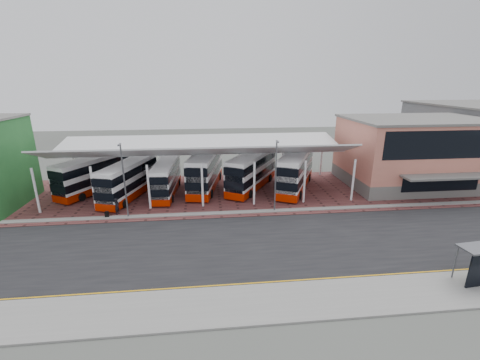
{
  "coord_description": "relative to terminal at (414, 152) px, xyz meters",
  "views": [
    {
      "loc": [
        -5.39,
        -26.49,
        14.24
      ],
      "look_at": [
        -1.73,
        7.94,
        3.29
      ],
      "focal_mm": 24.0,
      "sensor_mm": 36.0,
      "label": 1
    }
  ],
  "objects": [
    {
      "name": "ground",
      "position": [
        -23.0,
        -13.92,
        -4.66
      ],
      "size": [
        140.0,
        140.0,
        0.0
      ],
      "primitive_type": "plane",
      "color": "#494C46"
    },
    {
      "name": "road",
      "position": [
        -23.0,
        -14.92,
        -4.65
      ],
      "size": [
        120.0,
        14.0,
        0.02
      ],
      "primitive_type": "cube",
      "color": "black",
      "rests_on": "ground"
    },
    {
      "name": "forecourt",
      "position": [
        -21.0,
        -0.92,
        -4.63
      ],
      "size": [
        72.0,
        16.0,
        0.06
      ],
      "primitive_type": "cube",
      "color": "brown",
      "rests_on": "ground"
    },
    {
      "name": "sidewalk",
      "position": [
        -23.0,
        -22.92,
        -4.59
      ],
      "size": [
        120.0,
        4.0,
        0.14
      ],
      "primitive_type": "cube",
      "color": "gray",
      "rests_on": "ground"
    },
    {
      "name": "north_kerb",
      "position": [
        -23.0,
        -7.72,
        -4.59
      ],
      "size": [
        120.0,
        0.8,
        0.14
      ],
      "primitive_type": "cube",
      "color": "gray",
      "rests_on": "ground"
    },
    {
      "name": "yellow_line_near",
      "position": [
        -23.0,
        -20.92,
        -4.63
      ],
      "size": [
        120.0,
        0.12,
        0.01
      ],
      "primitive_type": "cube",
      "color": "#E6A411",
      "rests_on": "road"
    },
    {
      "name": "yellow_line_far",
      "position": [
        -23.0,
        -20.62,
        -4.63
      ],
      "size": [
        120.0,
        0.12,
        0.01
      ],
      "primitive_type": "cube",
      "color": "#E6A411",
      "rests_on": "road"
    },
    {
      "name": "canopy",
      "position": [
        -29.0,
        0.01,
        1.14
      ],
      "size": [
        37.0,
        11.63,
        7.07
      ],
      "color": "white",
      "rests_on": "ground"
    },
    {
      "name": "terminal",
      "position": [
        0.0,
        0.0,
        0.0
      ],
      "size": [
        18.4,
        14.4,
        9.25
      ],
      "color": "#62605C",
      "rests_on": "ground"
    },
    {
      "name": "lamp_west",
      "position": [
        -37.0,
        -7.65,
        -0.3
      ],
      "size": [
        0.16,
        0.9,
        8.07
      ],
      "color": "#525359",
      "rests_on": "ground"
    },
    {
      "name": "lamp_east",
      "position": [
        -21.0,
        -7.65,
        -0.3
      ],
      "size": [
        0.16,
        0.9,
        8.07
      ],
      "color": "#525359",
      "rests_on": "ground"
    },
    {
      "name": "bus_0",
      "position": [
        -43.01,
        1.46,
        -2.33
      ],
      "size": [
        7.62,
        10.94,
        4.57
      ],
      "rotation": [
        0.0,
        0.0,
        -0.51
      ],
      "color": "white",
      "rests_on": "forecourt"
    },
    {
      "name": "bus_1",
      "position": [
        -38.11,
        -1.29,
        -2.39
      ],
      "size": [
        5.57,
        11.06,
        4.45
      ],
      "rotation": [
        0.0,
        0.0,
        -0.3
      ],
      "color": "white",
      "rests_on": "forecourt"
    },
    {
      "name": "bus_2",
      "position": [
        -33.65,
        -0.51,
        -2.54
      ],
      "size": [
        2.94,
        10.19,
        4.15
      ],
      "rotation": [
        0.0,
        0.0,
        -0.06
      ],
      "color": "white",
      "rests_on": "forecourt"
    },
    {
      "name": "bus_3",
      "position": [
        -28.61,
        1.21,
        -2.14
      ],
      "size": [
        4.95,
        12.32,
        4.95
      ],
      "rotation": [
        0.0,
        0.0,
        -0.19
      ],
      "color": "white",
      "rests_on": "forecourt"
    },
    {
      "name": "bus_4",
      "position": [
        -22.43,
        0.5,
        -2.24
      ],
      "size": [
        8.12,
        11.3,
        4.75
      ],
      "rotation": [
        0.0,
        0.0,
        -0.53
      ],
      "color": "white",
      "rests_on": "forecourt"
    },
    {
      "name": "bus_5",
      "position": [
        -16.69,
        -0.38,
        -2.14
      ],
      "size": [
        7.75,
        12.01,
        4.95
      ],
      "rotation": [
        0.0,
        0.0,
        -0.45
      ],
      "color": "white",
      "rests_on": "forecourt"
    },
    {
      "name": "pedestrian",
      "position": [
        -38.28,
        -6.78,
        -3.67
      ],
      "size": [
        0.56,
        0.74,
        1.85
      ],
      "primitive_type": "imported",
      "rotation": [
        0.0,
        0.0,
        1.39
      ],
      "color": "black",
      "rests_on": "forecourt"
    },
    {
      "name": "suitcase",
      "position": [
        -39.22,
        -7.52,
        -4.27
      ],
      "size": [
        0.39,
        0.28,
        0.67
      ],
      "primitive_type": "cube",
      "color": "black",
      "rests_on": "forecourt"
    }
  ]
}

